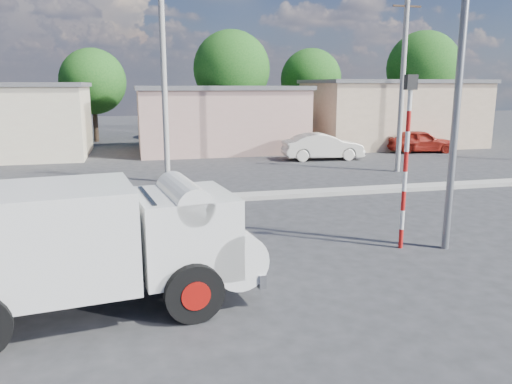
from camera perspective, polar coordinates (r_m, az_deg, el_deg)
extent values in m
plane|color=#2A2A2D|center=(10.91, 5.24, -10.09)|extent=(120.00, 120.00, 0.00)
cube|color=#99968E|center=(18.30, -2.91, -0.60)|extent=(40.00, 0.80, 0.16)
cylinder|color=black|center=(9.03, -7.12, -11.34)|extent=(1.10, 0.45, 1.07)
cylinder|color=#AA110C|center=(9.03, -7.12, -11.34)|extent=(0.57, 0.42, 0.53)
cylinder|color=black|center=(10.89, -9.81, -7.25)|extent=(1.10, 0.45, 1.07)
cylinder|color=#AA110C|center=(10.89, -9.81, -7.25)|extent=(0.57, 0.42, 0.53)
cube|color=black|center=(9.73, -18.86, -9.67)|extent=(4.60, 1.84, 0.18)
cube|color=silver|center=(9.47, -24.54, -5.01)|extent=(3.75, 2.58, 1.80)
cube|color=silver|center=(9.71, -8.19, -4.49)|extent=(2.00, 2.21, 1.51)
cylinder|color=silver|center=(10.05, -3.49, -6.42)|extent=(1.32, 2.12, 1.07)
cylinder|color=silver|center=(9.53, -8.31, -0.56)|extent=(0.94, 2.07, 0.68)
cube|color=silver|center=(10.29, -1.38, -8.24)|extent=(0.41, 2.09, 0.27)
cube|color=black|center=(9.47, -12.29, -2.32)|extent=(0.29, 1.65, 0.68)
imported|color=#142928|center=(11.12, -5.51, -6.67)|extent=(2.15, 0.98, 1.09)
imported|color=silver|center=(11.03, -5.53, -5.41)|extent=(0.45, 0.63, 1.60)
imported|color=silver|center=(28.23, 7.64, 5.18)|extent=(4.56, 1.86, 1.47)
imported|color=#9F2116|center=(32.67, 18.28, 5.55)|extent=(4.31, 2.35, 1.39)
cylinder|color=red|center=(13.40, 16.23, -5.13)|extent=(0.11, 0.11, 0.50)
cylinder|color=white|center=(13.27, 16.36, -3.06)|extent=(0.11, 0.11, 0.50)
cylinder|color=red|center=(13.15, 16.48, -0.96)|extent=(0.11, 0.11, 0.50)
cylinder|color=white|center=(13.05, 16.62, 1.18)|extent=(0.11, 0.11, 0.50)
cylinder|color=red|center=(12.97, 16.75, 3.35)|extent=(0.11, 0.11, 0.50)
cylinder|color=white|center=(12.90, 16.89, 5.54)|extent=(0.11, 0.11, 0.50)
cylinder|color=red|center=(12.86, 17.02, 7.75)|extent=(0.11, 0.11, 0.50)
cylinder|color=white|center=(12.83, 17.16, 9.97)|extent=(0.11, 0.11, 0.50)
cube|color=black|center=(12.83, 17.29, 11.89)|extent=(0.28, 0.18, 0.36)
cylinder|color=slate|center=(13.18, 22.27, 12.93)|extent=(0.18, 0.18, 9.00)
cube|color=tan|center=(32.06, -4.22, 8.17)|extent=(10.00, 7.00, 3.80)
cube|color=#59595B|center=(31.98, -4.28, 11.79)|extent=(10.30, 7.30, 0.24)
cube|color=tan|center=(36.05, 15.15, 8.55)|extent=(11.00, 7.00, 4.20)
cube|color=#59595B|center=(35.99, 15.35, 12.08)|extent=(11.30, 7.30, 0.24)
cylinder|color=#38281E|center=(38.69, -17.90, 8.07)|extent=(0.36, 0.36, 3.47)
sphere|color=#306E21|center=(38.62, -18.16, 11.92)|extent=(4.71, 4.71, 4.71)
cylinder|color=#38281E|center=(38.30, -2.77, 9.14)|extent=(0.36, 0.36, 4.20)
sphere|color=#306E21|center=(38.26, -2.82, 13.86)|extent=(5.70, 5.70, 5.70)
cylinder|color=#38281E|center=(42.12, 6.20, 8.98)|extent=(0.36, 0.36, 3.64)
sphere|color=#306E21|center=(42.06, 6.29, 12.70)|extent=(4.94, 4.94, 4.94)
cylinder|color=#38281E|center=(44.24, 18.29, 9.07)|extent=(0.36, 0.36, 4.37)
sphere|color=#306E21|center=(44.22, 18.58, 13.30)|extent=(5.93, 5.93, 5.93)
cylinder|color=#99968E|center=(21.57, -10.44, 11.66)|extent=(0.24, 0.24, 8.00)
cylinder|color=#99968E|center=(24.82, 16.36, 11.42)|extent=(0.24, 0.24, 8.00)
cube|color=#38281E|center=(25.06, 16.88, 19.66)|extent=(1.40, 0.08, 0.08)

